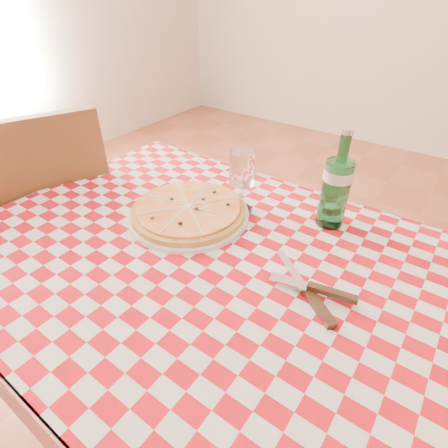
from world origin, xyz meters
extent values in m
plane|color=brown|center=(0.00, 0.00, 0.00)|extent=(6.00, 6.00, 0.00)
cube|color=brown|center=(0.00, 0.00, 0.73)|extent=(1.20, 0.80, 0.04)
cylinder|color=brown|center=(-0.54, -0.34, 0.35)|extent=(0.06, 0.06, 0.71)
cylinder|color=brown|center=(-0.54, 0.34, 0.35)|extent=(0.06, 0.06, 0.71)
cylinder|color=brown|center=(0.54, 0.34, 0.35)|extent=(0.06, 0.06, 0.71)
cube|color=#9C0913|center=(0.00, 0.00, 0.75)|extent=(1.30, 0.90, 0.01)
cube|color=brown|center=(-0.86, 0.03, 0.47)|extent=(0.58, 0.58, 0.04)
cylinder|color=brown|center=(-0.61, 0.13, 0.23)|extent=(0.04, 0.04, 0.45)
cylinder|color=brown|center=(-0.96, 0.27, 0.23)|extent=(0.04, 0.04, 0.45)
cylinder|color=brown|center=(-0.75, -0.22, 0.23)|extent=(0.04, 0.04, 0.45)
cylinder|color=brown|center=(-1.10, -0.08, 0.23)|extent=(0.04, 0.04, 0.45)
cube|color=brown|center=(-0.67, -0.05, 0.74)|extent=(0.20, 0.43, 0.48)
camera|label=1|loc=(0.38, -0.50, 1.30)|focal=28.00mm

